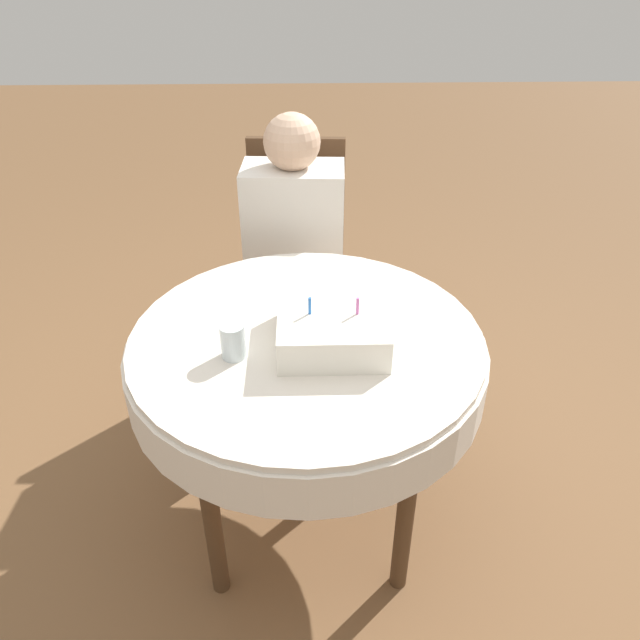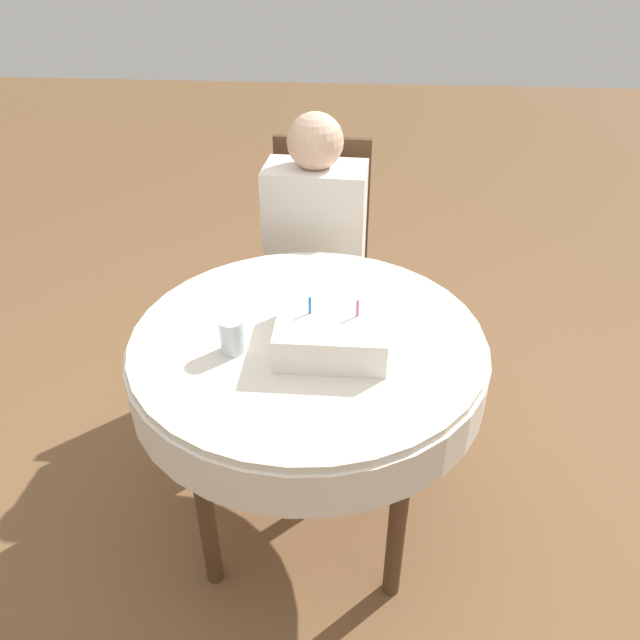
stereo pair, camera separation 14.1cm
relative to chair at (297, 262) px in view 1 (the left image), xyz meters
The scene contains 6 objects.
ground_plane 0.96m from the chair, 87.55° to the right, with size 12.00×12.00×0.00m, color brown.
dining_table 0.82m from the chair, 87.55° to the right, with size 0.98×0.98×0.73m.
chair is the anchor object (origin of this frame).
person 0.19m from the chair, 93.12° to the right, with size 0.38×0.33×1.12m.
birthday_cake 0.89m from the chair, 83.05° to the right, with size 0.28×0.28×0.14m.
drinking_glass 0.95m from the chair, 99.57° to the right, with size 0.06×0.06×0.10m.
Camera 1 is at (-0.00, -1.38, 1.70)m, focal length 35.00 mm.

